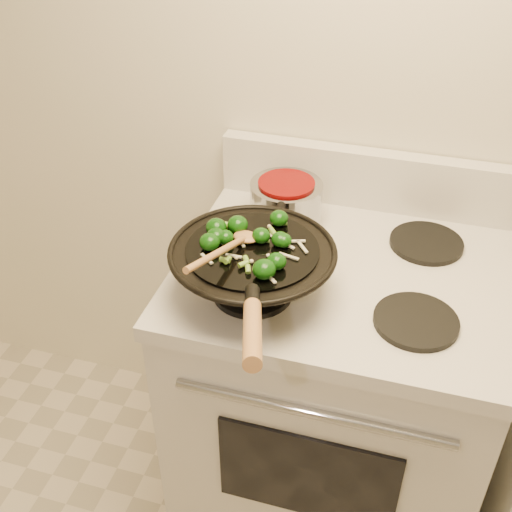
# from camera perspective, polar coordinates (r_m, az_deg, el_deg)

# --- Properties ---
(stove) EXTENTS (0.78, 0.67, 1.08)m
(stove) POSITION_cam_1_polar(r_m,az_deg,el_deg) (1.84, 6.66, -12.26)
(stove) COLOR silver
(stove) RESTS_ON ground
(wok) EXTENTS (0.36, 0.59, 0.20)m
(wok) POSITION_cam_1_polar(r_m,az_deg,el_deg) (1.39, -0.31, -1.07)
(wok) COLOR black
(wok) RESTS_ON stove
(stirfry) EXTENTS (0.23, 0.24, 0.04)m
(stirfry) POSITION_cam_1_polar(r_m,az_deg,el_deg) (1.36, -0.78, 1.47)
(stirfry) COLOR #0C3908
(stirfry) RESTS_ON wok
(wooden_spoon) EXTENTS (0.09, 0.26, 0.08)m
(wooden_spoon) POSITION_cam_1_polar(r_m,az_deg,el_deg) (1.32, -2.29, 0.92)
(wooden_spoon) COLOR #A37140
(wooden_spoon) RESTS_ON wok
(saucepan) EXTENTS (0.18, 0.30, 0.11)m
(saucepan) POSITION_cam_1_polar(r_m,az_deg,el_deg) (1.64, 2.67, 4.89)
(saucepan) COLOR #9799A0
(saucepan) RESTS_ON stove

